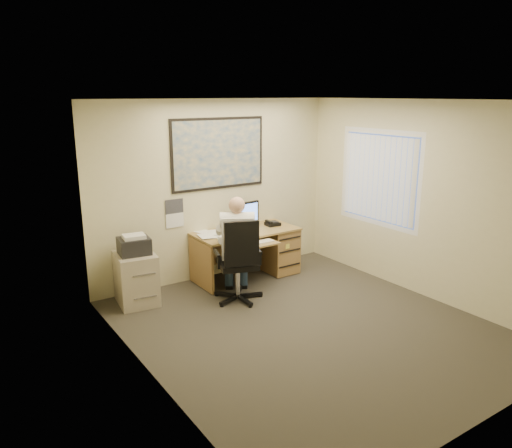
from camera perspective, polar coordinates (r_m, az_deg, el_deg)
room_shell at (r=5.79m, az=6.34°, el=0.42°), size 4.00×4.50×2.70m
desk at (r=7.86m, az=0.83°, el=-2.51°), size 1.60×0.97×1.15m
world_map at (r=7.53m, az=-4.29°, el=8.03°), size 1.56×0.03×1.06m
wall_calendar at (r=7.34m, az=-9.29°, el=1.21°), size 0.28×0.01×0.42m
window_blinds at (r=7.66m, az=13.86°, el=5.12°), size 0.06×1.40×1.30m
filing_cabinet at (r=6.94m, az=-13.57°, el=-5.56°), size 0.57×0.66×0.97m
office_chair at (r=6.85m, az=-1.75°, el=-6.03°), size 0.89×0.89×1.18m
person at (r=6.79m, az=-2.27°, el=-2.87°), size 0.92×1.02×1.44m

